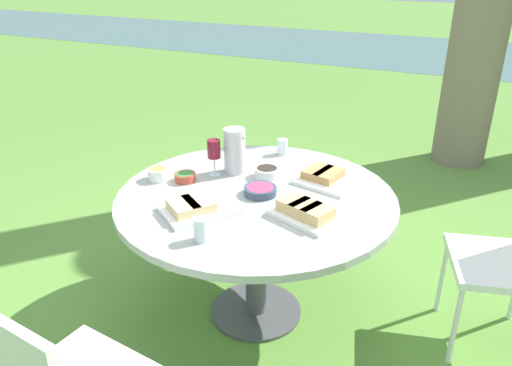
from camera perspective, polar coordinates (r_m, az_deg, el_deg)
name	(u,v)px	position (r m, az deg, el deg)	size (l,w,h in m)	color
ground_plane	(256,311)	(2.79, 0.00, -14.47)	(40.00, 40.00, 0.00)	#5B8C38
river_strip	(449,54)	(10.58, 21.19, 13.59)	(40.00, 4.06, 0.01)	#4C706B
dining_table	(256,211)	(2.45, 0.00, -3.22)	(1.35, 1.35, 0.71)	#4C4C51
water_pitcher	(235,151)	(2.61, -2.45, 3.71)	(0.12, 0.11, 0.24)	silver
wine_glass	(214,150)	(2.57, -4.83, 3.74)	(0.07, 0.07, 0.20)	silver
platter_bread_main	(326,177)	(2.55, 7.97, 0.65)	(0.33, 0.31, 0.06)	white
platter_charcuterie	(195,208)	(2.24, -6.97, -2.81)	(0.38, 0.40, 0.06)	white
platter_sandwich_side	(305,212)	(2.19, 5.62, -3.28)	(0.34, 0.27, 0.07)	white
bowl_fries	(158,173)	(2.60, -11.13, 1.07)	(0.10, 0.10, 0.06)	white
bowl_salad	(185,177)	(2.56, -8.12, 0.73)	(0.11, 0.11, 0.04)	#B74733
bowl_olives	(267,172)	(2.58, 1.25, 1.27)	(0.13, 0.13, 0.05)	white
bowl_dip_red	(260,190)	(2.40, 0.48, -0.84)	(0.16, 0.16, 0.04)	#334256
cup_water_near	(201,229)	(2.02, -6.31, -5.29)	(0.06, 0.06, 0.10)	silver
cup_water_far	(282,147)	(2.88, 3.03, 4.14)	(0.06, 0.06, 0.09)	silver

